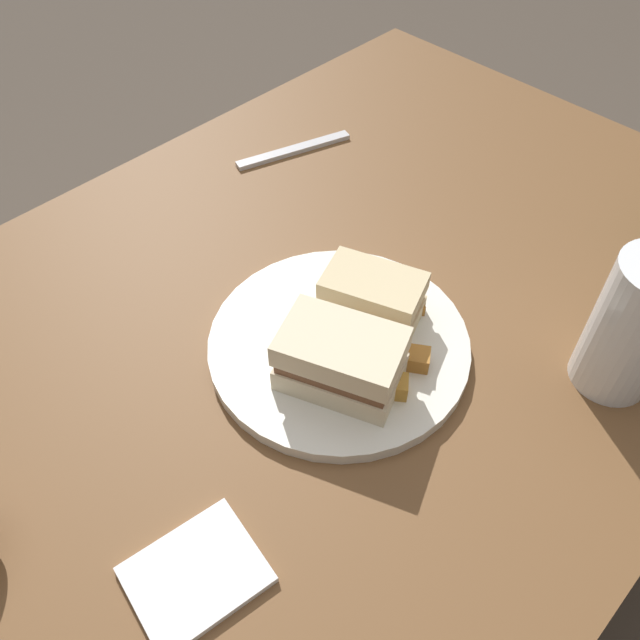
# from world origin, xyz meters

# --- Properties ---
(ground_plane) EXTENTS (6.00, 6.00, 0.00)m
(ground_plane) POSITION_xyz_m (0.00, 0.00, 0.00)
(ground_plane) COLOR #4C4238
(dining_table) EXTENTS (1.28, 0.82, 0.74)m
(dining_table) POSITION_xyz_m (0.00, 0.00, 0.37)
(dining_table) COLOR brown
(dining_table) RESTS_ON ground
(plate) EXTENTS (0.29, 0.29, 0.02)m
(plate) POSITION_xyz_m (0.01, -0.05, 0.75)
(plate) COLOR silver
(plate) RESTS_ON dining_table
(sandwich_half_left) EXTENTS (0.12, 0.14, 0.07)m
(sandwich_half_left) POSITION_xyz_m (-0.03, -0.09, 0.79)
(sandwich_half_left) COLOR beige
(sandwich_half_left) RESTS_ON plate
(sandwich_half_right) EXTENTS (0.10, 0.12, 0.06)m
(sandwich_half_right) POSITION_xyz_m (0.06, -0.05, 0.79)
(sandwich_half_right) COLOR beige
(sandwich_half_right) RESTS_ON plate
(potato_wedge_front) EXTENTS (0.02, 0.05, 0.02)m
(potato_wedge_front) POSITION_xyz_m (0.03, -0.07, 0.77)
(potato_wedge_front) COLOR #AD702D
(potato_wedge_front) RESTS_ON plate
(potato_wedge_middle) EXTENTS (0.05, 0.04, 0.02)m
(potato_wedge_middle) POSITION_xyz_m (0.03, -0.08, 0.77)
(potato_wedge_middle) COLOR gold
(potato_wedge_middle) RESTS_ON plate
(potato_wedge_back) EXTENTS (0.05, 0.05, 0.02)m
(potato_wedge_back) POSITION_xyz_m (0.03, -0.12, 0.77)
(potato_wedge_back) COLOR #AD702D
(potato_wedge_back) RESTS_ON plate
(potato_wedge_left_edge) EXTENTS (0.04, 0.04, 0.01)m
(potato_wedge_left_edge) POSITION_xyz_m (0.09, -0.08, 0.77)
(potato_wedge_left_edge) COLOR #AD702D
(potato_wedge_left_edge) RESTS_ON plate
(potato_wedge_right_edge) EXTENTS (0.05, 0.05, 0.02)m
(potato_wedge_right_edge) POSITION_xyz_m (-0.01, -0.13, 0.77)
(potato_wedge_right_edge) COLOR gold
(potato_wedge_right_edge) RESTS_ON plate
(potato_wedge_stray) EXTENTS (0.02, 0.04, 0.02)m
(potato_wedge_stray) POSITION_xyz_m (0.03, -0.08, 0.77)
(potato_wedge_stray) COLOR #B77F33
(potato_wedge_stray) RESTS_ON plate
(pint_glass) EXTENTS (0.08, 0.08, 0.16)m
(pint_glass) POSITION_xyz_m (0.18, -0.28, 0.82)
(pint_glass) COLOR white
(pint_glass) RESTS_ON dining_table
(napkin) EXTENTS (0.12, 0.11, 0.01)m
(napkin) POSITION_xyz_m (-0.26, -0.14, 0.75)
(napkin) COLOR white
(napkin) RESTS_ON dining_table
(fork) EXTENTS (0.18, 0.07, 0.01)m
(fork) POSITION_xyz_m (0.23, 0.25, 0.75)
(fork) COLOR silver
(fork) RESTS_ON dining_table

